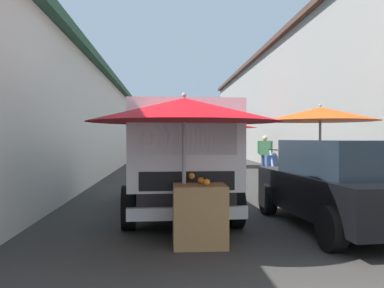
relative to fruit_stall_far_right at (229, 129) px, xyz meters
The scene contains 11 objects.
ground 6.18m from the fruit_stall_far_right, 164.48° to the left, with size 90.00×90.00×0.00m, color #33302D.
building_left_whitewash 9.65m from the fruit_stall_far_right, 110.63° to the left, with size 49.80×7.50×4.08m.
building_right_concrete 6.94m from the fruit_stall_far_right, 119.98° to the right, with size 49.80×7.50×6.60m.
fruit_stall_far_right is the anchor object (origin of this frame).
fruit_stall_far_left 11.99m from the fruit_stall_far_right, behind, with size 2.52×2.52×2.24m.
fruit_stall_near_left 15.35m from the fruit_stall_far_right, 168.91° to the left, with size 2.72×2.72×2.12m.
hatchback_car 14.30m from the fruit_stall_far_right, behind, with size 4.01×2.14×1.45m.
delivery_truck 13.77m from the fruit_stall_far_right, 167.39° to the left, with size 4.99×2.14×2.08m.
vendor_by_crates 4.23m from the fruit_stall_far_right, 167.89° to the right, with size 0.25×0.64×1.59m.
vendor_in_shade 7.13m from the fruit_stall_far_right, 151.46° to the left, with size 0.36×0.62×1.65m.
parked_scooter 8.72m from the fruit_stall_far_right, behind, with size 1.67×0.58×1.14m.
Camera 1 is at (-1.69, 1.68, 1.48)m, focal length 38.67 mm.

